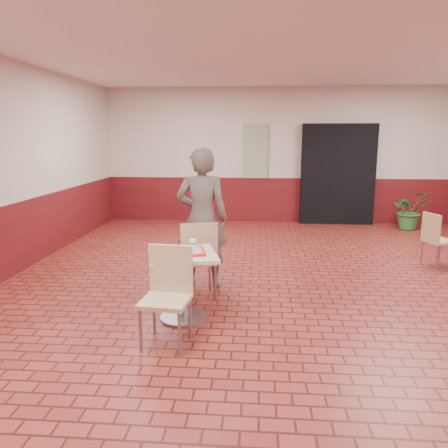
# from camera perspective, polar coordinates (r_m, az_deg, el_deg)

# --- Properties ---
(room_shell) EXTENTS (8.01, 10.01, 3.01)m
(room_shell) POSITION_cam_1_polar(r_m,az_deg,el_deg) (4.98, 10.70, 6.17)
(room_shell) COLOR maroon
(room_shell) RESTS_ON ground
(wainscot_band) EXTENTS (8.00, 10.00, 1.00)m
(wainscot_band) POSITION_cam_1_polar(r_m,az_deg,el_deg) (5.17, 10.29, -4.93)
(wainscot_band) COLOR #531012
(wainscot_band) RESTS_ON ground
(corridor_doorway) EXTENTS (1.60, 0.22, 2.20)m
(corridor_doorway) POSITION_cam_1_polar(r_m,az_deg,el_deg) (10.00, 14.63, 6.28)
(corridor_doorway) COLOR black
(corridor_doorway) RESTS_ON ground
(promo_poster) EXTENTS (0.50, 0.03, 1.20)m
(promo_poster) POSITION_cam_1_polar(r_m,az_deg,el_deg) (9.88, 4.25, 9.46)
(promo_poster) COLOR gray
(promo_poster) RESTS_ON wainscot_band
(main_table) EXTENTS (0.69, 0.69, 0.73)m
(main_table) POSITION_cam_1_polar(r_m,az_deg,el_deg) (4.68, -5.42, -6.63)
(main_table) COLOR beige
(main_table) RESTS_ON ground
(chair_main_front) EXTENTS (0.47, 0.47, 0.93)m
(chair_main_front) POSITION_cam_1_polar(r_m,az_deg,el_deg) (4.18, -7.35, -8.55)
(chair_main_front) COLOR tan
(chair_main_front) RESTS_ON ground
(chair_main_back) EXTENTS (0.55, 0.55, 0.95)m
(chair_main_back) POSITION_cam_1_polar(r_m,az_deg,el_deg) (5.25, -3.41, -4.15)
(chair_main_back) COLOR tan
(chair_main_back) RESTS_ON ground
(customer) EXTENTS (0.66, 0.44, 1.81)m
(customer) POSITION_cam_1_polar(r_m,az_deg,el_deg) (5.58, -2.86, 0.75)
(customer) COLOR brown
(customer) RESTS_ON ground
(serving_tray) EXTENTS (0.46, 0.36, 0.03)m
(serving_tray) POSITION_cam_1_polar(r_m,az_deg,el_deg) (4.61, -5.48, -3.63)
(serving_tray) COLOR red
(serving_tray) RESTS_ON main_table
(ring_donut) EXTENTS (0.11, 0.11, 0.03)m
(ring_donut) POSITION_cam_1_polar(r_m,az_deg,el_deg) (4.66, -6.22, -3.08)
(ring_donut) COLOR #DA914F
(ring_donut) RESTS_ON serving_tray
(long_john_donut) EXTENTS (0.15, 0.08, 0.05)m
(long_john_donut) POSITION_cam_1_polar(r_m,az_deg,el_deg) (4.59, -5.13, -3.21)
(long_john_donut) COLOR #D87E3F
(long_john_donut) RESTS_ON serving_tray
(paper_cup) EXTENTS (0.07, 0.07, 0.09)m
(paper_cup) POSITION_cam_1_polar(r_m,az_deg,el_deg) (4.69, -4.09, -2.55)
(paper_cup) COLOR white
(paper_cup) RESTS_ON serving_tray
(chair_second_left) EXTENTS (0.48, 0.48, 0.82)m
(chair_second_left) POSITION_cam_1_polar(r_m,az_deg,el_deg) (7.25, 25.94, -1.54)
(chair_second_left) COLOR tan
(chair_second_left) RESTS_ON ground
(potted_plant) EXTENTS (0.88, 0.82, 0.81)m
(potted_plant) POSITION_cam_1_polar(r_m,az_deg,el_deg) (9.95, 23.11, 1.66)
(potted_plant) COLOR #2C6E2C
(potted_plant) RESTS_ON ground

